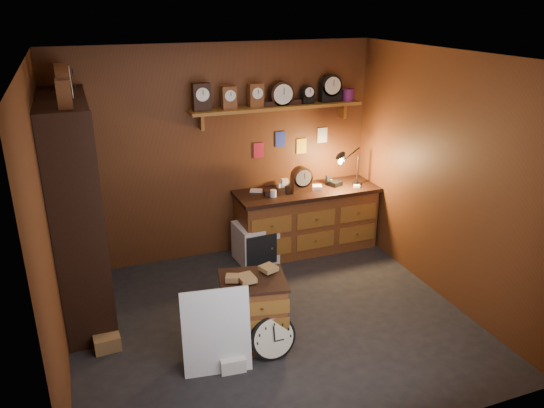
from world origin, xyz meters
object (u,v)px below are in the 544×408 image
(low_cabinet, at_px, (253,309))
(big_round_clock, at_px, (273,337))
(shelving_unit, at_px, (73,201))
(workbench, at_px, (306,216))

(low_cabinet, xyz_separation_m, big_round_clock, (0.10, -0.27, -0.17))
(shelving_unit, distance_m, workbench, 2.99)
(workbench, relative_size, low_cabinet, 2.36)
(workbench, xyz_separation_m, low_cabinet, (-1.35, -1.75, -0.09))
(shelving_unit, height_order, low_cabinet, shelving_unit)
(workbench, distance_m, low_cabinet, 2.21)
(workbench, relative_size, big_round_clock, 4.24)
(big_round_clock, bearing_deg, shelving_unit, 136.27)
(shelving_unit, bearing_deg, low_cabinet, -39.97)
(shelving_unit, xyz_separation_m, workbench, (2.84, 0.49, -0.78))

